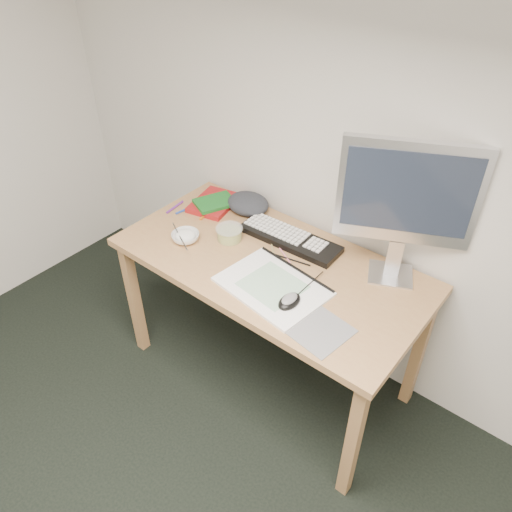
{
  "coord_description": "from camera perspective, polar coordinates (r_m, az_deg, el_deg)",
  "views": [
    {
      "loc": [
        0.92,
        0.05,
        2.13
      ],
      "look_at": [
        -0.13,
        1.34,
        0.83
      ],
      "focal_mm": 35.0,
      "sensor_mm": 36.0,
      "label": 1
    }
  ],
  "objects": [
    {
      "name": "desk",
      "position": [
        2.27,
        1.56,
        -2.23
      ],
      "size": [
        1.4,
        0.7,
        0.75
      ],
      "color": "#AB814E",
      "rests_on": "ground"
    },
    {
      "name": "rice_bowl",
      "position": [
        2.35,
        -8.06,
        2.15
      ],
      "size": [
        0.13,
        0.13,
        0.04
      ],
      "primitive_type": "imported",
      "rotation": [
        0.0,
        0.0,
        -0.04
      ],
      "color": "silver",
      "rests_on": "desk"
    },
    {
      "name": "mousepad",
      "position": [
        1.92,
        6.99,
        -8.24
      ],
      "size": [
        0.26,
        0.24,
        0.0
      ],
      "primitive_type": "cube",
      "rotation": [
        0.0,
        0.0,
        -0.14
      ],
      "color": "slate",
      "rests_on": "desk"
    },
    {
      "name": "pencil_black",
      "position": [
        2.22,
        3.97,
        -0.39
      ],
      "size": [
        0.19,
        0.05,
        0.01
      ],
      "primitive_type": "cylinder",
      "rotation": [
        0.0,
        1.57,
        0.2
      ],
      "color": "black",
      "rests_on": "desk"
    },
    {
      "name": "book_green",
      "position": [
        2.56,
        -4.72,
        6.13
      ],
      "size": [
        0.21,
        0.24,
        0.02
      ],
      "primitive_type": "cube",
      "rotation": [
        0.0,
        0.0,
        -0.41
      ],
      "color": "#18601F",
      "rests_on": "book_red"
    },
    {
      "name": "marker_purple",
      "position": [
        2.6,
        -9.25,
        5.55
      ],
      "size": [
        0.03,
        0.13,
        0.01
      ],
      "primitive_type": "cylinder",
      "rotation": [
        0.0,
        1.57,
        1.69
      ],
      "color": "#64268E",
      "rests_on": "desk"
    },
    {
      "name": "fruit_tub",
      "position": [
        2.33,
        -3.06,
        2.57
      ],
      "size": [
        0.16,
        0.16,
        0.06
      ],
      "primitive_type": "cylinder",
      "rotation": [
        0.0,
        0.0,
        -0.25
      ],
      "color": "#C9C646",
      "rests_on": "desk"
    },
    {
      "name": "cloth_lump",
      "position": [
        2.53,
        -0.91,
        6.0
      ],
      "size": [
        0.21,
        0.19,
        0.08
      ],
      "primitive_type": "ellipsoid",
      "rotation": [
        0.0,
        0.0,
        -0.2
      ],
      "color": "#24272B",
      "rests_on": "desk"
    },
    {
      "name": "keyboard",
      "position": [
        2.33,
        3.89,
        1.99
      ],
      "size": [
        0.5,
        0.17,
        0.03
      ],
      "primitive_type": "cube",
      "rotation": [
        0.0,
        0.0,
        0.04
      ],
      "color": "black",
      "rests_on": "desk"
    },
    {
      "name": "sketchpad",
      "position": [
        2.08,
        1.9,
        -3.49
      ],
      "size": [
        0.47,
        0.36,
        0.01
      ],
      "primitive_type": "cube",
      "rotation": [
        0.0,
        0.0,
        -0.12
      ],
      "color": "white",
      "rests_on": "desk"
    },
    {
      "name": "marker_orange",
      "position": [
        2.53,
        -5.45,
        4.91
      ],
      "size": [
        0.03,
        0.14,
        0.01
      ],
      "primitive_type": "cylinder",
      "rotation": [
        0.0,
        1.57,
        1.67
      ],
      "color": "#C56A17",
      "rests_on": "desk"
    },
    {
      "name": "mouse",
      "position": [
        1.98,
        3.85,
        -4.93
      ],
      "size": [
        0.07,
        0.12,
        0.04
      ],
      "primitive_type": "ellipsoid",
      "rotation": [
        0.0,
        0.0,
        -0.01
      ],
      "color": "black",
      "rests_on": "sketchpad"
    },
    {
      "name": "monitor",
      "position": [
        2.0,
        16.87,
        6.44
      ],
      "size": [
        0.49,
        0.26,
        0.62
      ],
      "rotation": [
        0.0,
        0.0,
        0.45
      ],
      "color": "silver",
      "rests_on": "desk"
    },
    {
      "name": "marker_blue",
      "position": [
        2.57,
        -8.06,
        5.27
      ],
      "size": [
        0.03,
        0.12,
        0.01
      ],
      "primitive_type": "cylinder",
      "rotation": [
        0.0,
        1.57,
        1.37
      ],
      "color": "#1E3FA2",
      "rests_on": "desk"
    },
    {
      "name": "pencil_pink",
      "position": [
        2.26,
        3.09,
        0.38
      ],
      "size": [
        0.14,
        0.08,
        0.01
      ],
      "primitive_type": "cylinder",
      "rotation": [
        0.0,
        1.57,
        -0.51
      ],
      "color": "pink",
      "rests_on": "desk"
    },
    {
      "name": "chopsticks",
      "position": [
        2.32,
        -8.7,
        2.24
      ],
      "size": [
        0.21,
        0.12,
        0.02
      ],
      "primitive_type": "cylinder",
      "rotation": [
        0.0,
        1.57,
        -0.48
      ],
      "color": "#B5B5B7",
      "rests_on": "rice_bowl"
    },
    {
      "name": "book_red",
      "position": [
        2.6,
        -4.8,
        6.07
      ],
      "size": [
        0.25,
        0.29,
        0.03
      ],
      "primitive_type": "cube",
      "rotation": [
        0.0,
        0.0,
        0.23
      ],
      "color": "maroon",
      "rests_on": "desk"
    },
    {
      "name": "pencil_tan",
      "position": [
        2.27,
        1.94,
        0.59
      ],
      "size": [
        0.14,
        0.14,
        0.01
      ],
      "primitive_type": "cylinder",
      "rotation": [
        0.0,
        1.57,
        -0.79
      ],
      "color": "tan",
      "rests_on": "desk"
    }
  ]
}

